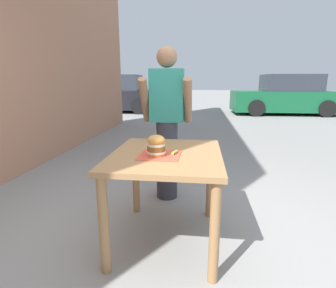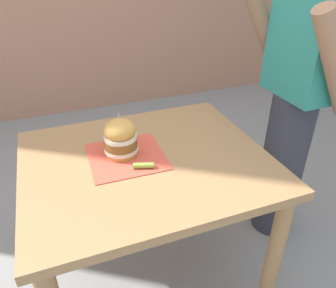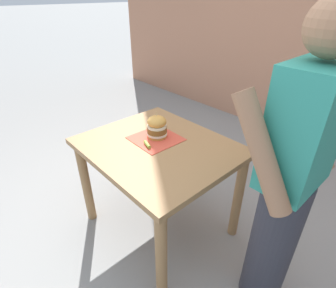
% 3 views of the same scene
% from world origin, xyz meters
% --- Properties ---
extents(ground_plane, '(80.00, 80.00, 0.00)m').
position_xyz_m(ground_plane, '(0.00, 0.00, 0.00)').
color(ground_plane, gray).
extents(patio_table, '(0.87, 1.03, 0.77)m').
position_xyz_m(patio_table, '(0.00, 0.00, 0.64)').
color(patio_table, '#9E7247').
rests_on(patio_table, ground).
extents(serving_paper, '(0.32, 0.32, 0.00)m').
position_xyz_m(serving_paper, '(-0.04, -0.08, 0.77)').
color(serving_paper, '#D64C38').
rests_on(serving_paper, patio_table).
extents(sandwich, '(0.15, 0.15, 0.20)m').
position_xyz_m(sandwich, '(-0.07, -0.09, 0.86)').
color(sandwich, gold).
rests_on(sandwich, serving_paper).
extents(pickle_spear, '(0.05, 0.09, 0.02)m').
position_xyz_m(pickle_spear, '(0.07, -0.03, 0.79)').
color(pickle_spear, '#8EA83D').
rests_on(pickle_spear, serving_paper).
extents(diner_across_table, '(0.55, 0.35, 1.69)m').
position_xyz_m(diner_across_table, '(-0.11, 0.85, 0.88)').
color(diner_across_table, '#33333D').
rests_on(diner_across_table, ground).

